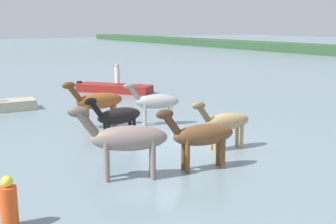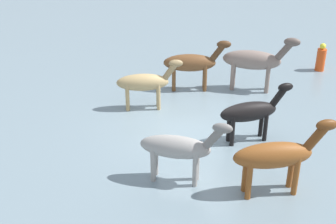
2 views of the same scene
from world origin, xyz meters
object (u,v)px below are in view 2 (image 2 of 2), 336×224
(horse_pinto_flank, at_px, (178,148))
(buoy_channel_marker, at_px, (321,58))
(horse_gray_outer, at_px, (251,112))
(horse_mid_herd, at_px, (145,82))
(horse_rear_stallion, at_px, (276,155))
(horse_dun_straggler, at_px, (192,63))
(horse_lead, at_px, (254,60))

(horse_pinto_flank, xyz_separation_m, buoy_channel_marker, (6.12, -7.40, -0.48))
(horse_pinto_flank, height_order, horse_gray_outer, horse_pinto_flank)
(horse_mid_herd, bearing_deg, horse_rear_stallion, -58.53)
(buoy_channel_marker, bearing_deg, horse_gray_outer, 133.41)
(horse_gray_outer, height_order, horse_mid_herd, horse_gray_outer)
(horse_pinto_flank, bearing_deg, horse_rear_stallion, 0.06)
(horse_dun_straggler, bearing_deg, buoy_channel_marker, 20.06)
(horse_dun_straggler, relative_size, buoy_channel_marker, 2.13)
(horse_pinto_flank, bearing_deg, horse_gray_outer, 55.59)
(horse_dun_straggler, xyz_separation_m, horse_rear_stallion, (-6.45, -0.32, 0.05))
(horse_gray_outer, height_order, buoy_channel_marker, horse_gray_outer)
(horse_rear_stallion, relative_size, buoy_channel_marker, 2.22)
(horse_dun_straggler, distance_m, horse_pinto_flank, 5.76)
(horse_pinto_flank, bearing_deg, horse_mid_herd, 115.79)
(horse_lead, xyz_separation_m, horse_rear_stallion, (-5.94, 1.85, -0.06))
(horse_rear_stallion, bearing_deg, horse_pinto_flank, 159.68)
(horse_lead, bearing_deg, horse_dun_straggler, -167.48)
(horse_lead, height_order, horse_rear_stallion, horse_lead)
(horse_dun_straggler, bearing_deg, horse_lead, -0.07)
(horse_lead, distance_m, horse_dun_straggler, 2.23)
(horse_mid_herd, height_order, horse_rear_stallion, horse_rear_stallion)
(horse_mid_herd, distance_m, horse_rear_stallion, 5.76)
(horse_lead, bearing_deg, horse_mid_herd, -145.22)
(horse_lead, relative_size, buoy_channel_marker, 2.26)
(horse_lead, distance_m, horse_mid_herd, 4.16)
(horse_pinto_flank, distance_m, horse_rear_stallion, 2.39)
(horse_lead, height_order, horse_pinto_flank, horse_lead)
(buoy_channel_marker, bearing_deg, horse_dun_straggler, 96.79)
(horse_pinto_flank, relative_size, horse_gray_outer, 1.01)
(horse_gray_outer, bearing_deg, horse_pinto_flank, -152.18)
(horse_lead, bearing_deg, horse_pinto_flank, -103.28)
(horse_lead, height_order, horse_dun_straggler, horse_lead)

